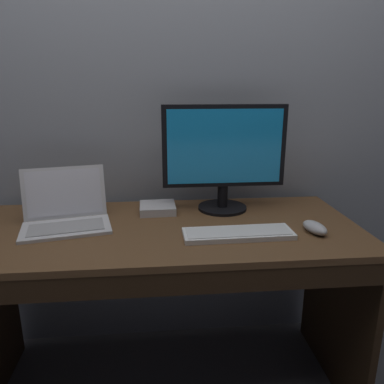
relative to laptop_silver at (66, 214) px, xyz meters
name	(u,v)px	position (x,y,z in m)	size (l,w,h in m)	color
ground_plane	(169,384)	(0.40, -0.05, -0.83)	(14.00, 14.00, 0.00)	#4C4C51
desk	(167,274)	(0.40, -0.06, -0.25)	(1.55, 0.68, 0.78)	brown
laptop_silver	(66,214)	(0.00, 0.00, 0.00)	(0.38, 0.32, 0.22)	silver
external_monitor	(224,154)	(0.66, 0.13, 0.21)	(0.54, 0.22, 0.47)	black
wired_keyboard	(238,233)	(0.66, -0.17, -0.04)	(0.41, 0.14, 0.02)	white
computer_mouse	(315,228)	(0.96, -0.17, -0.03)	(0.06, 0.12, 0.04)	#B7B7BC
external_drive_box	(158,208)	(0.37, 0.13, -0.03)	(0.16, 0.15, 0.03)	silver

